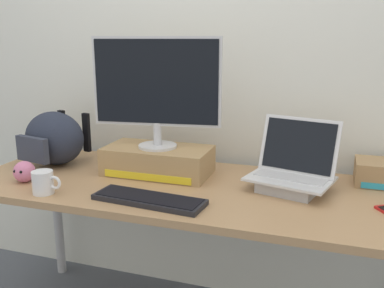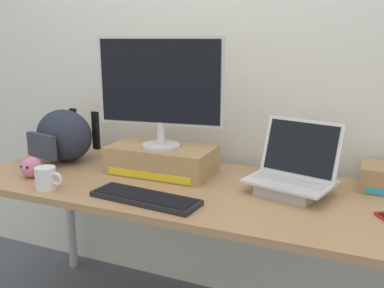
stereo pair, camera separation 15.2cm
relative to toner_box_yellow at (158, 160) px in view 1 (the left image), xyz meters
name	(u,v)px [view 1 (the left image)]	position (x,y,z in m)	size (l,w,h in m)	color
back_wall	(222,49)	(0.20, 0.36, 0.49)	(7.00, 0.10, 2.60)	silver
desk	(192,200)	(0.20, -0.10, -0.13)	(1.96, 0.73, 0.75)	#A87F56
toner_box_yellow	(158,160)	(0.00, 0.00, 0.00)	(0.48, 0.25, 0.12)	#A88456
desktop_monitor	(156,88)	(0.00, 0.00, 0.33)	(0.57, 0.17, 0.49)	silver
open_laptop	(291,176)	(0.60, -0.03, 0.00)	(0.38, 0.32, 0.29)	#ADADB2
external_keyboard	(149,199)	(0.10, -0.34, -0.05)	(0.45, 0.17, 0.02)	black
messenger_backpack	(54,138)	(-0.54, -0.02, 0.07)	(0.36, 0.33, 0.26)	#232838
coffee_mug	(44,182)	(-0.33, -0.39, -0.02)	(0.13, 0.08, 0.09)	silver
plush_toy	(24,172)	(-0.50, -0.29, -0.02)	(0.09, 0.09, 0.09)	#CC7099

